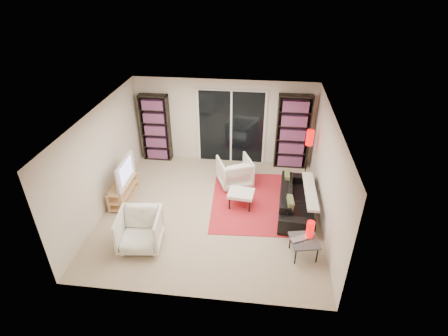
{
  "coord_description": "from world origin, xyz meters",
  "views": [
    {
      "loc": [
        1.05,
        -6.51,
        5.08
      ],
      "look_at": [
        0.25,
        0.3,
        1.0
      ],
      "focal_mm": 28.0,
      "sensor_mm": 36.0,
      "label": 1
    }
  ],
  "objects_px": {
    "armchair_back": "(235,172)",
    "ottoman": "(241,194)",
    "bookshelf_left": "(156,128)",
    "floor_lamp": "(309,143)",
    "bookshelf_right": "(293,132)",
    "armchair_front": "(140,230)",
    "side_table": "(304,241)",
    "tv_stand": "(123,190)",
    "sofa": "(297,199)"
  },
  "relations": [
    {
      "from": "armchair_back",
      "to": "side_table",
      "type": "height_order",
      "value": "armchair_back"
    },
    {
      "from": "armchair_front",
      "to": "side_table",
      "type": "height_order",
      "value": "armchair_front"
    },
    {
      "from": "ottoman",
      "to": "floor_lamp",
      "type": "xyz_separation_m",
      "value": [
        1.6,
        1.34,
        0.78
      ]
    },
    {
      "from": "bookshelf_right",
      "to": "tv_stand",
      "type": "height_order",
      "value": "bookshelf_right"
    },
    {
      "from": "side_table",
      "to": "floor_lamp",
      "type": "xyz_separation_m",
      "value": [
        0.25,
        2.82,
        0.76
      ]
    },
    {
      "from": "bookshelf_left",
      "to": "armchair_front",
      "type": "height_order",
      "value": "bookshelf_left"
    },
    {
      "from": "armchair_back",
      "to": "ottoman",
      "type": "distance_m",
      "value": 0.98
    },
    {
      "from": "armchair_front",
      "to": "ottoman",
      "type": "distance_m",
      "value": 2.5
    },
    {
      "from": "ottoman",
      "to": "side_table",
      "type": "xyz_separation_m",
      "value": [
        1.35,
        -1.48,
        0.01
      ]
    },
    {
      "from": "bookshelf_left",
      "to": "tv_stand",
      "type": "bearing_deg",
      "value": -96.77
    },
    {
      "from": "bookshelf_right",
      "to": "floor_lamp",
      "type": "relative_size",
      "value": 1.44
    },
    {
      "from": "side_table",
      "to": "floor_lamp",
      "type": "distance_m",
      "value": 2.93
    },
    {
      "from": "sofa",
      "to": "armchair_front",
      "type": "height_order",
      "value": "armchair_front"
    },
    {
      "from": "tv_stand",
      "to": "bookshelf_right",
      "type": "bearing_deg",
      "value": 27.66
    },
    {
      "from": "bookshelf_left",
      "to": "floor_lamp",
      "type": "bearing_deg",
      "value": -10.07
    },
    {
      "from": "sofa",
      "to": "tv_stand",
      "type": "bearing_deg",
      "value": 94.87
    },
    {
      "from": "sofa",
      "to": "armchair_front",
      "type": "bearing_deg",
      "value": 119.91
    },
    {
      "from": "tv_stand",
      "to": "sofa",
      "type": "bearing_deg",
      "value": 1.04
    },
    {
      "from": "armchair_front",
      "to": "floor_lamp",
      "type": "bearing_deg",
      "value": 33.7
    },
    {
      "from": "armchair_back",
      "to": "bookshelf_left",
      "type": "bearing_deg",
      "value": -48.12
    },
    {
      "from": "armchair_front",
      "to": "ottoman",
      "type": "xyz_separation_m",
      "value": [
        1.93,
        1.58,
        -0.05
      ]
    },
    {
      "from": "sofa",
      "to": "side_table",
      "type": "bearing_deg",
      "value": -174.5
    },
    {
      "from": "bookshelf_right",
      "to": "floor_lamp",
      "type": "bearing_deg",
      "value": -63.93
    },
    {
      "from": "armchair_back",
      "to": "floor_lamp",
      "type": "xyz_separation_m",
      "value": [
        1.84,
        0.39,
        0.75
      ]
    },
    {
      "from": "sofa",
      "to": "armchair_back",
      "type": "bearing_deg",
      "value": 62.5
    },
    {
      "from": "bookshelf_left",
      "to": "armchair_back",
      "type": "height_order",
      "value": "bookshelf_left"
    },
    {
      "from": "armchair_back",
      "to": "floor_lamp",
      "type": "bearing_deg",
      "value": 169.34
    },
    {
      "from": "bookshelf_left",
      "to": "armchair_front",
      "type": "relative_size",
      "value": 2.25
    },
    {
      "from": "armchair_front",
      "to": "side_table",
      "type": "bearing_deg",
      "value": -4.13
    },
    {
      "from": "bookshelf_left",
      "to": "ottoman",
      "type": "relative_size",
      "value": 3.03
    },
    {
      "from": "armchair_front",
      "to": "floor_lamp",
      "type": "height_order",
      "value": "floor_lamp"
    },
    {
      "from": "armchair_back",
      "to": "side_table",
      "type": "xyz_separation_m",
      "value": [
        1.59,
        -2.43,
        -0.01
      ]
    },
    {
      "from": "bookshelf_right",
      "to": "armchair_front",
      "type": "height_order",
      "value": "bookshelf_right"
    },
    {
      "from": "floor_lamp",
      "to": "side_table",
      "type": "bearing_deg",
      "value": -95.14
    },
    {
      "from": "bookshelf_right",
      "to": "bookshelf_left",
      "type": "bearing_deg",
      "value": 180.0
    },
    {
      "from": "bookshelf_left",
      "to": "floor_lamp",
      "type": "relative_size",
      "value": 1.33
    },
    {
      "from": "sofa",
      "to": "armchair_back",
      "type": "xyz_separation_m",
      "value": [
        -1.54,
        0.94,
        0.08
      ]
    },
    {
      "from": "bookshelf_right",
      "to": "armchair_back",
      "type": "relative_size",
      "value": 2.55
    },
    {
      "from": "bookshelf_right",
      "to": "armchair_front",
      "type": "xyz_separation_m",
      "value": [
        -3.17,
        -3.66,
        -0.66
      ]
    },
    {
      "from": "armchair_front",
      "to": "ottoman",
      "type": "height_order",
      "value": "armchair_front"
    },
    {
      "from": "tv_stand",
      "to": "floor_lamp",
      "type": "distance_m",
      "value": 4.77
    },
    {
      "from": "bookshelf_right",
      "to": "tv_stand",
      "type": "distance_m",
      "value": 4.7
    },
    {
      "from": "armchair_back",
      "to": "tv_stand",
      "type": "bearing_deg",
      "value": -1.45
    },
    {
      "from": "bookshelf_right",
      "to": "tv_stand",
      "type": "bearing_deg",
      "value": -152.34
    },
    {
      "from": "bookshelf_left",
      "to": "ottoman",
      "type": "distance_m",
      "value": 3.4
    },
    {
      "from": "sofa",
      "to": "armchair_back",
      "type": "distance_m",
      "value": 1.81
    },
    {
      "from": "floor_lamp",
      "to": "bookshelf_left",
      "type": "bearing_deg",
      "value": 169.93
    },
    {
      "from": "armchair_front",
      "to": "ottoman",
      "type": "bearing_deg",
      "value": 33.43
    },
    {
      "from": "bookshelf_left",
      "to": "bookshelf_right",
      "type": "bearing_deg",
      "value": -0.0
    },
    {
      "from": "tv_stand",
      "to": "sofa",
      "type": "xyz_separation_m",
      "value": [
        4.17,
        0.08,
        0.03
      ]
    }
  ]
}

